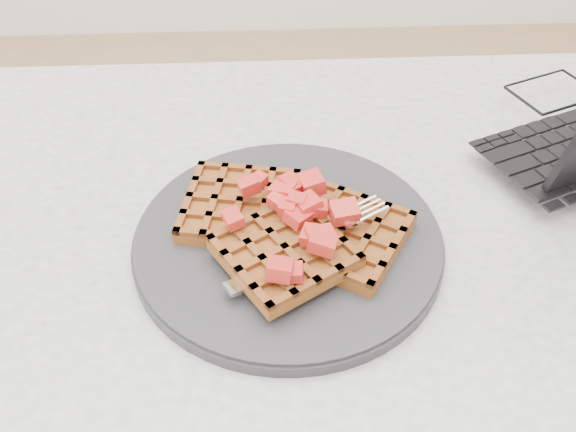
# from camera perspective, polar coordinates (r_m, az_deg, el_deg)

# --- Properties ---
(table) EXTENTS (1.20, 0.80, 0.75)m
(table) POSITION_cam_1_polar(r_m,az_deg,el_deg) (0.69, 6.74, -11.55)
(table) COLOR silver
(table) RESTS_ON ground
(plate) EXTENTS (0.30, 0.30, 0.02)m
(plate) POSITION_cam_1_polar(r_m,az_deg,el_deg) (0.61, 0.00, -2.20)
(plate) COLOR #252427
(plate) RESTS_ON table
(waffles) EXTENTS (0.23, 0.21, 0.03)m
(waffles) POSITION_cam_1_polar(r_m,az_deg,el_deg) (0.60, 0.03, -1.14)
(waffles) COLOR brown
(waffles) RESTS_ON plate
(strawberry_pile) EXTENTS (0.15, 0.15, 0.02)m
(strawberry_pile) POSITION_cam_1_polar(r_m,az_deg,el_deg) (0.58, 0.00, 1.01)
(strawberry_pile) COLOR #9F0806
(strawberry_pile) RESTS_ON waffles
(fork) EXTENTS (0.17, 0.11, 0.02)m
(fork) POSITION_cam_1_polar(r_m,az_deg,el_deg) (0.58, 2.81, -2.85)
(fork) COLOR silver
(fork) RESTS_ON plate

